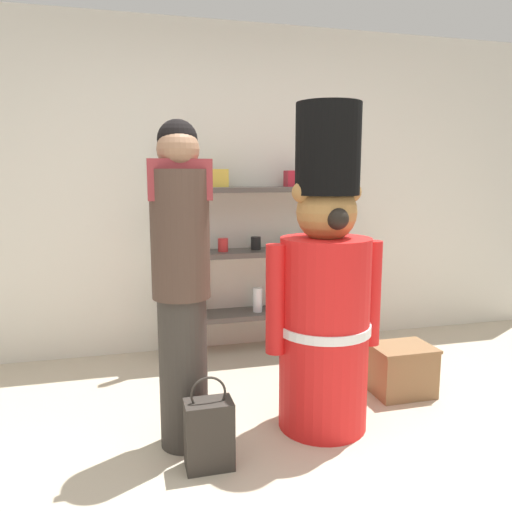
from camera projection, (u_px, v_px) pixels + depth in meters
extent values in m
plane|color=beige|center=(298.00, 506.00, 2.16)|extent=(6.40, 6.40, 0.00)
cube|color=silver|center=(210.00, 190.00, 4.05)|extent=(6.40, 0.12, 2.60)
cube|color=#4C4742|center=(172.00, 255.00, 3.68)|extent=(0.05, 0.05, 1.68)
cube|color=#4C4742|center=(344.00, 248.00, 4.03)|extent=(0.05, 0.05, 1.68)
cube|color=#4C4742|center=(168.00, 249.00, 3.97)|extent=(0.05, 0.05, 1.68)
cube|color=#4C4742|center=(330.00, 243.00, 4.32)|extent=(0.05, 0.05, 1.68)
cube|color=#4C4742|center=(257.00, 313.00, 4.09)|extent=(1.39, 0.30, 0.04)
cube|color=#4C4742|center=(257.00, 253.00, 4.01)|extent=(1.39, 0.30, 0.04)
cube|color=#4C4742|center=(257.00, 189.00, 3.93)|extent=(1.39, 0.30, 0.04)
cylinder|color=white|center=(188.00, 246.00, 3.86)|extent=(0.07, 0.07, 0.11)
cylinder|color=red|center=(223.00, 245.00, 3.92)|extent=(0.08, 0.08, 0.10)
cylinder|color=black|center=(256.00, 243.00, 4.03)|extent=(0.08, 0.08, 0.10)
cylinder|color=green|center=(290.00, 244.00, 4.07)|extent=(0.08, 0.08, 0.09)
cylinder|color=pink|center=(321.00, 243.00, 4.14)|extent=(0.09, 0.09, 0.08)
cylinder|color=#B27226|center=(200.00, 301.00, 3.97)|extent=(0.07, 0.07, 0.21)
cylinder|color=silver|center=(258.00, 300.00, 4.05)|extent=(0.08, 0.08, 0.20)
cylinder|color=navy|center=(311.00, 295.00, 4.17)|extent=(0.07, 0.07, 0.21)
cube|color=gold|center=(218.00, 178.00, 3.84)|extent=(0.15, 0.12, 0.14)
cube|color=#B21E2D|center=(295.00, 179.00, 3.99)|extent=(0.15, 0.12, 0.13)
cylinder|color=red|center=(324.00, 334.00, 2.79)|extent=(0.50, 0.50, 1.08)
cylinder|color=white|center=(324.00, 327.00, 2.78)|extent=(0.52, 0.52, 0.05)
sphere|color=#A9783F|center=(327.00, 212.00, 2.68)|extent=(0.33, 0.33, 0.33)
sphere|color=#A9783F|center=(302.00, 192.00, 2.63)|extent=(0.11, 0.11, 0.11)
sphere|color=#A9783F|center=(351.00, 192.00, 2.70)|extent=(0.11, 0.11, 0.11)
cylinder|color=black|center=(328.00, 150.00, 2.63)|extent=(0.35, 0.35, 0.48)
cylinder|color=red|center=(276.00, 299.00, 2.68)|extent=(0.11, 0.11, 0.60)
cylinder|color=red|center=(371.00, 293.00, 2.82)|extent=(0.11, 0.11, 0.60)
sphere|color=black|center=(338.00, 219.00, 2.54)|extent=(0.11, 0.11, 0.11)
cylinder|color=#38332D|center=(184.00, 372.00, 2.61)|extent=(0.25, 0.25, 0.80)
cylinder|color=#4C382D|center=(180.00, 234.00, 2.49)|extent=(0.30, 0.30, 0.64)
sphere|color=#A37556|center=(178.00, 149.00, 2.43)|extent=(0.21, 0.21, 0.21)
cube|color=#993338|center=(180.00, 180.00, 2.39)|extent=(0.31, 0.04, 0.20)
sphere|color=black|center=(177.00, 140.00, 2.44)|extent=(0.20, 0.20, 0.20)
cube|color=#332D28|center=(209.00, 435.00, 2.43)|extent=(0.23, 0.15, 0.34)
torus|color=#332D28|center=(208.00, 394.00, 2.39)|extent=(0.17, 0.01, 0.17)
cube|color=olive|center=(401.00, 371.00, 3.26)|extent=(0.38, 0.29, 0.30)
cube|color=olive|center=(402.00, 347.00, 3.24)|extent=(0.39, 0.31, 0.02)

